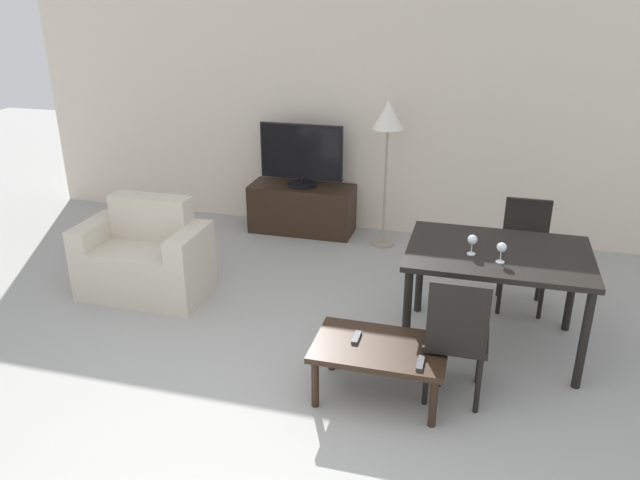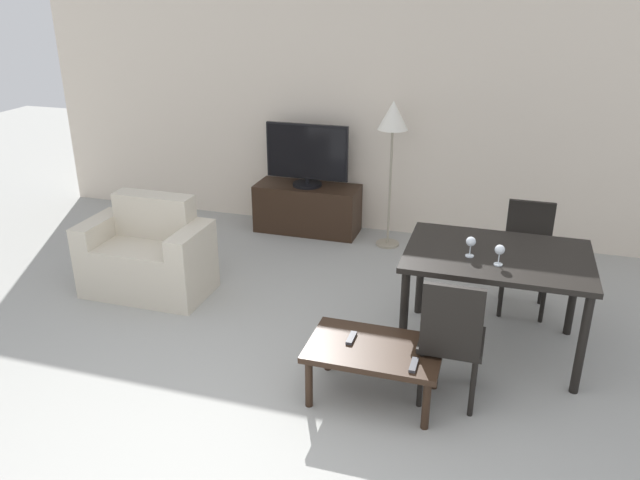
{
  "view_description": "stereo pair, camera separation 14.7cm",
  "coord_description": "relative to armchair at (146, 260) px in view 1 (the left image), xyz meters",
  "views": [
    {
      "loc": [
        1.15,
        -2.43,
        2.54
      ],
      "look_at": [
        -0.05,
        1.98,
        0.65
      ],
      "focal_mm": 35.0,
      "sensor_mm": 36.0,
      "label": 1
    },
    {
      "loc": [
        1.29,
        -2.38,
        2.54
      ],
      "look_at": [
        -0.05,
        1.98,
        0.65
      ],
      "focal_mm": 35.0,
      "sensor_mm": 36.0,
      "label": 2
    }
  ],
  "objects": [
    {
      "name": "armchair",
      "position": [
        0.0,
        0.0,
        0.0
      ],
      "size": [
        1.07,
        0.6,
        0.84
      ],
      "color": "beige",
      "rests_on": "ground_plane"
    },
    {
      "name": "dining_chair_near",
      "position": [
        2.69,
        -0.86,
        0.18
      ],
      "size": [
        0.4,
        0.4,
        0.9
      ],
      "color": "black",
      "rests_on": "ground_plane"
    },
    {
      "name": "coffee_table",
      "position": [
        2.22,
        -0.93,
        0.01
      ],
      "size": [
        0.86,
        0.54,
        0.39
      ],
      "color": "black",
      "rests_on": "ground_plane"
    },
    {
      "name": "wine_glass_left",
      "position": [
        2.72,
        -0.21,
        0.56
      ],
      "size": [
        0.07,
        0.07,
        0.15
      ],
      "color": "silver",
      "rests_on": "dining_table"
    },
    {
      "name": "tv",
      "position": [
        0.88,
        1.77,
        0.53
      ],
      "size": [
        0.89,
        0.31,
        0.67
      ],
      "color": "black",
      "rests_on": "tv_stand"
    },
    {
      "name": "dining_chair_far",
      "position": [
        3.14,
        0.67,
        0.18
      ],
      "size": [
        0.4,
        0.4,
        0.9
      ],
      "color": "black",
      "rests_on": "ground_plane"
    },
    {
      "name": "remote_primary",
      "position": [
        2.05,
        -0.89,
        0.07
      ],
      "size": [
        0.04,
        0.15,
        0.02
      ],
      "color": "#38383D",
      "rests_on": "coffee_table"
    },
    {
      "name": "wall_back",
      "position": [
        1.59,
        2.07,
        1.03
      ],
      "size": [
        7.72,
        0.06,
        2.7
      ],
      "color": "beige",
      "rests_on": "ground_plane"
    },
    {
      "name": "tv_stand",
      "position": [
        0.88,
        1.78,
        -0.06
      ],
      "size": [
        1.12,
        0.44,
        0.52
      ],
      "color": "black",
      "rests_on": "ground_plane"
    },
    {
      "name": "wine_glass_center",
      "position": [
        2.92,
        -0.29,
        0.56
      ],
      "size": [
        0.07,
        0.07,
        0.15
      ],
      "color": "silver",
      "rests_on": "dining_table"
    },
    {
      "name": "dining_table",
      "position": [
        2.91,
        -0.09,
        0.36
      ],
      "size": [
        1.29,
        0.91,
        0.77
      ],
      "color": "black",
      "rests_on": "ground_plane"
    },
    {
      "name": "floor_lamp",
      "position": [
        1.8,
        1.64,
        0.95
      ],
      "size": [
        0.3,
        0.3,
        1.49
      ],
      "color": "gray",
      "rests_on": "ground_plane"
    },
    {
      "name": "remote_secondary",
      "position": [
        2.49,
        -1.08,
        0.07
      ],
      "size": [
        0.04,
        0.15,
        0.02
      ],
      "color": "#38383D",
      "rests_on": "coffee_table"
    }
  ]
}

